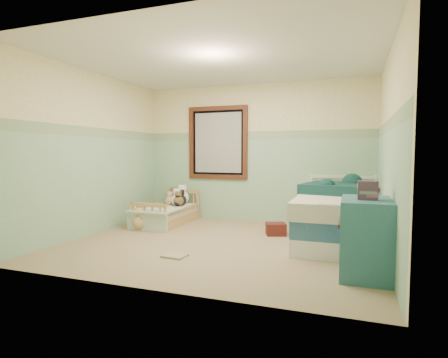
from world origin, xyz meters
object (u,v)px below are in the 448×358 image
(plush_floor_tan, at_px, (140,222))
(twin_bed_frame, at_px, (340,233))
(toddler_bed_frame, at_px, (168,219))
(floor_book, at_px, (175,256))
(red_pillow, at_px, (276,229))
(dresser, at_px, (366,237))
(plush_floor_cream, at_px, (134,220))

(plush_floor_tan, bearing_deg, twin_bed_frame, 5.79)
(toddler_bed_frame, height_order, floor_book, toddler_bed_frame)
(red_pillow, bearing_deg, plush_floor_tan, -169.78)
(toddler_bed_frame, height_order, dresser, dresser)
(dresser, bearing_deg, floor_book, -177.68)
(red_pillow, bearing_deg, toddler_bed_frame, 172.88)
(plush_floor_cream, height_order, plush_floor_tan, plush_floor_tan)
(toddler_bed_frame, bearing_deg, plush_floor_cream, -130.12)
(twin_bed_frame, relative_size, dresser, 2.78)
(red_pillow, bearing_deg, twin_bed_frame, -4.62)
(plush_floor_cream, height_order, floor_book, plush_floor_cream)
(plush_floor_tan, bearing_deg, red_pillow, 10.22)
(toddler_bed_frame, bearing_deg, red_pillow, -7.12)
(floor_book, bearing_deg, twin_bed_frame, 43.79)
(floor_book, bearing_deg, red_pillow, 64.64)
(plush_floor_cream, distance_m, red_pillow, 2.40)
(toddler_bed_frame, relative_size, twin_bed_frame, 0.61)
(plush_floor_tan, xyz_separation_m, dresser, (3.39, -1.10, 0.26))
(toddler_bed_frame, xyz_separation_m, twin_bed_frame, (2.94, -0.33, 0.02))
(toddler_bed_frame, height_order, plush_floor_cream, plush_floor_cream)
(plush_floor_tan, bearing_deg, dresser, -18.00)
(red_pillow, relative_size, floor_book, 1.05)
(red_pillow, bearing_deg, dresser, -50.47)
(plush_floor_tan, xyz_separation_m, floor_book, (1.25, -1.19, -0.12))
(dresser, bearing_deg, plush_floor_cream, 160.53)
(dresser, bearing_deg, plush_floor_tan, 162.00)
(toddler_bed_frame, relative_size, floor_book, 4.80)
(twin_bed_frame, xyz_separation_m, dresser, (0.29, -1.42, 0.28))
(plush_floor_tan, xyz_separation_m, red_pillow, (2.16, 0.39, -0.04))
(plush_floor_tan, height_order, red_pillow, plush_floor_tan)
(plush_floor_tan, distance_m, red_pillow, 2.20)
(toddler_bed_frame, height_order, plush_floor_tan, plush_floor_tan)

